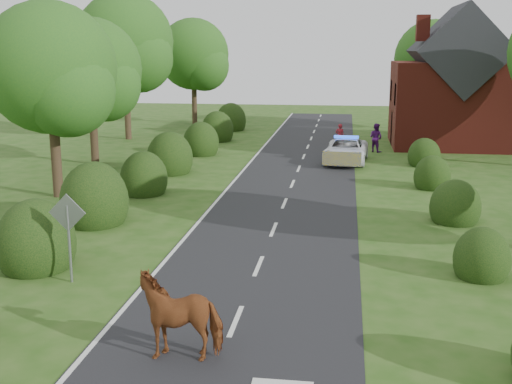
# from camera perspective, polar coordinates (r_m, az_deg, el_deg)

# --- Properties ---
(ground) EXTENTS (120.00, 120.00, 0.00)m
(ground) POSITION_cam_1_polar(r_m,az_deg,el_deg) (15.63, -1.82, -11.46)
(ground) COLOR #255113
(road) EXTENTS (6.00, 70.00, 0.02)m
(road) POSITION_cam_1_polar(r_m,az_deg,el_deg) (29.84, 3.10, 0.32)
(road) COLOR black
(road) RESTS_ON ground
(road_markings) EXTENTS (4.96, 70.00, 0.01)m
(road_markings) POSITION_cam_1_polar(r_m,az_deg,el_deg) (28.01, -0.54, -0.45)
(road_markings) COLOR white
(road_markings) RESTS_ON road
(hedgerow_left) EXTENTS (2.75, 50.41, 3.00)m
(hedgerow_left) POSITION_cam_1_polar(r_m,az_deg,el_deg) (27.84, -10.97, 0.75)
(hedgerow_left) COLOR black
(hedgerow_left) RESTS_ON ground
(hedgerow_right) EXTENTS (2.10, 45.78, 2.10)m
(hedgerow_right) POSITION_cam_1_polar(r_m,az_deg,el_deg) (26.25, 16.86, -0.73)
(hedgerow_right) COLOR black
(hedgerow_right) RESTS_ON ground
(tree_left_a) EXTENTS (5.74, 5.60, 8.38)m
(tree_left_a) POSITION_cam_1_polar(r_m,az_deg,el_deg) (28.66, -17.49, 10.01)
(tree_left_a) COLOR #332316
(tree_left_a) RESTS_ON ground
(tree_left_b) EXTENTS (5.74, 5.60, 8.07)m
(tree_left_b) POSITION_cam_1_polar(r_m,az_deg,el_deg) (36.60, -14.22, 10.19)
(tree_left_b) COLOR #332316
(tree_left_b) RESTS_ON ground
(tree_left_c) EXTENTS (6.97, 6.80, 10.22)m
(tree_left_c) POSITION_cam_1_polar(r_m,az_deg,el_deg) (46.42, -11.31, 12.61)
(tree_left_c) COLOR #332316
(tree_left_c) RESTS_ON ground
(tree_left_d) EXTENTS (6.15, 6.00, 8.89)m
(tree_left_d) POSITION_cam_1_polar(r_m,az_deg,el_deg) (55.38, -5.34, 11.85)
(tree_left_d) COLOR #332316
(tree_left_d) RESTS_ON ground
(tree_right_c) EXTENTS (6.15, 6.00, 8.58)m
(tree_right_c) POSITION_cam_1_polar(r_m,az_deg,el_deg) (52.35, 15.79, 11.06)
(tree_right_c) COLOR #332316
(tree_right_c) RESTS_ON ground
(road_sign) EXTENTS (1.06, 0.08, 2.53)m
(road_sign) POSITION_cam_1_polar(r_m,az_deg,el_deg) (18.32, -16.37, -2.83)
(road_sign) COLOR gray
(road_sign) RESTS_ON ground
(house) EXTENTS (8.00, 7.40, 9.17)m
(house) POSITION_cam_1_polar(r_m,az_deg,el_deg) (44.67, 17.27, 8.78)
(house) COLOR maroon
(house) RESTS_ON ground
(cow) EXTENTS (2.29, 1.45, 1.52)m
(cow) POSITION_cam_1_polar(r_m,az_deg,el_deg) (13.98, -6.67, -11.16)
(cow) COLOR maroon
(cow) RESTS_ON ground
(police_van) EXTENTS (2.68, 5.18, 1.53)m
(police_van) POSITION_cam_1_polar(r_m,az_deg,el_deg) (36.94, 8.00, 3.68)
(police_van) COLOR white
(police_van) RESTS_ON ground
(pedestrian_red) EXTENTS (0.58, 0.39, 1.59)m
(pedestrian_red) POSITION_cam_1_polar(r_m,az_deg,el_deg) (42.31, 7.46, 4.97)
(pedestrian_red) COLOR maroon
(pedestrian_red) RESTS_ON ground
(pedestrian_purple) EXTENTS (1.11, 1.07, 1.80)m
(pedestrian_purple) POSITION_cam_1_polar(r_m,az_deg,el_deg) (40.99, 10.61, 4.77)
(pedestrian_purple) COLOR #511466
(pedestrian_purple) RESTS_ON ground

